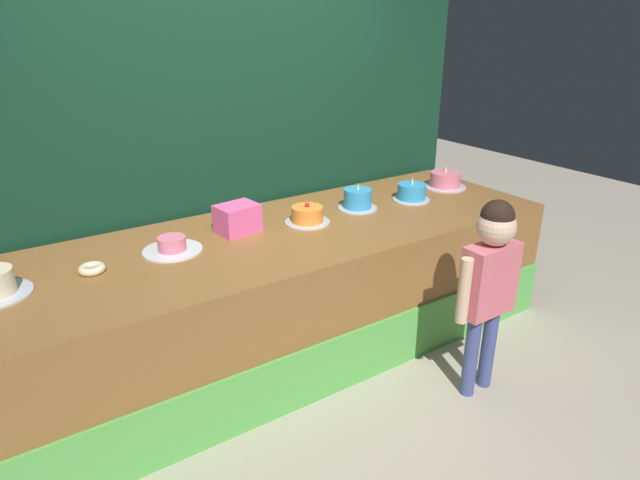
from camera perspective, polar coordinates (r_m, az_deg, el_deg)
name	(u,v)px	position (r m, az deg, el deg)	size (l,w,h in m)	color
ground_plane	(334,391)	(3.39, 1.49, -15.74)	(12.00, 12.00, 0.00)	#ADA38E
stage_platform	(284,292)	(3.58, -3.88, -5.52)	(3.72, 1.20, 0.85)	brown
curtain_backdrop	(228,107)	(3.83, -9.71, 13.70)	(4.00, 0.08, 3.08)	#113823
child_figure	(490,273)	(3.15, 17.58, -3.38)	(0.47, 0.21, 1.21)	#3F4C8C
pink_box	(237,218)	(3.41, -8.74, 2.27)	(0.25, 0.19, 0.18)	pink
donut	(92,269)	(3.10, -23.03, -2.82)	(0.14, 0.14, 0.04)	beige
cake_left	(172,246)	(3.22, -15.41, -0.61)	(0.34, 0.34, 0.09)	silver
cake_center_left	(307,215)	(3.54, -1.35, 2.63)	(0.30, 0.30, 0.14)	silver
cake_center_right	(358,199)	(3.82, 4.01, 4.31)	(0.28, 0.28, 0.19)	silver
cake_right	(412,192)	(4.05, 9.69, 4.99)	(0.28, 0.28, 0.18)	silver
cake_far_right	(445,180)	(4.43, 13.11, 6.19)	(0.34, 0.34, 0.18)	silver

